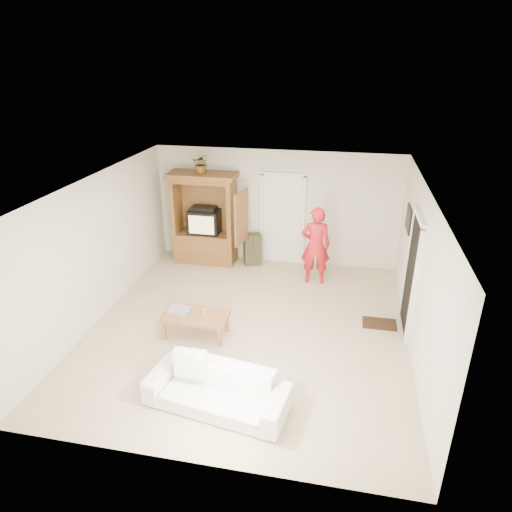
{
  "coord_description": "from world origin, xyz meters",
  "views": [
    {
      "loc": [
        1.5,
        -6.75,
        4.49
      ],
      "look_at": [
        0.02,
        0.6,
        1.15
      ],
      "focal_mm": 32.0,
      "sensor_mm": 36.0,
      "label": 1
    }
  ],
  "objects_px": {
    "sofa": "(217,389)",
    "coffee_table": "(195,317)",
    "armoire": "(206,224)",
    "man": "(316,246)"
  },
  "relations": [
    {
      "from": "armoire",
      "to": "coffee_table",
      "type": "distance_m",
      "value": 3.19
    },
    {
      "from": "armoire",
      "to": "sofa",
      "type": "height_order",
      "value": "armoire"
    },
    {
      "from": "armoire",
      "to": "sofa",
      "type": "xyz_separation_m",
      "value": [
        1.58,
        -4.67,
        -0.62
      ]
    },
    {
      "from": "man",
      "to": "coffee_table",
      "type": "relative_size",
      "value": 1.49
    },
    {
      "from": "armoire",
      "to": "coffee_table",
      "type": "height_order",
      "value": "armoire"
    },
    {
      "from": "sofa",
      "to": "coffee_table",
      "type": "relative_size",
      "value": 1.75
    },
    {
      "from": "sofa",
      "to": "coffee_table",
      "type": "distance_m",
      "value": 1.82
    },
    {
      "from": "coffee_table",
      "to": "man",
      "type": "bearing_deg",
      "value": 53.18
    },
    {
      "from": "man",
      "to": "coffee_table",
      "type": "bearing_deg",
      "value": 46.88
    },
    {
      "from": "armoire",
      "to": "man",
      "type": "relative_size",
      "value": 1.25
    }
  ]
}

